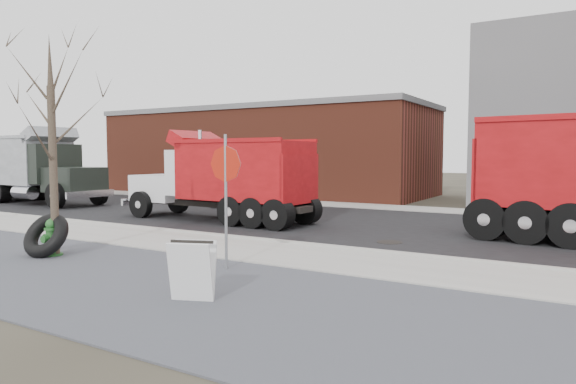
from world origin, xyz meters
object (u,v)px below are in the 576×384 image
Objects in this scene: stop_sign at (226,178)px; dump_truck_red_b at (224,176)px; truck_tire at (46,235)px; dump_truck_grey at (33,166)px; sandwich_board at (192,270)px; fire_hydrant at (51,239)px.

dump_truck_red_b reaches higher than stop_sign.
dump_truck_grey is at bearing 147.93° from truck_tire.
truck_tire is 1.28× the size of sandwich_board.
fire_hydrant is 5.54m from sandwich_board.
truck_tire is at bearing 148.03° from sandwich_board.
fire_hydrant is 0.71× the size of truck_tire.
sandwich_board reaches higher than fire_hydrant.
stop_sign is 18.78m from dump_truck_grey.
stop_sign is at bearing 6.44° from fire_hydrant.
sandwich_board is 20.60m from dump_truck_grey.
truck_tire is 0.45× the size of stop_sign.
fire_hydrant is 0.15m from truck_tire.
stop_sign is 0.35× the size of dump_truck_grey.
stop_sign is 2.75m from sandwich_board.
truck_tire is 0.16× the size of dump_truck_grey.
stop_sign is at bearing 93.51° from sandwich_board.
stop_sign is at bearing 13.38° from truck_tire.
fire_hydrant is at bearing 146.91° from sandwich_board.
dump_truck_grey is (-18.39, 9.19, 1.34)m from sandwich_board.
truck_tire reaches higher than sandwich_board.
stop_sign reaches higher than truck_tire.
stop_sign reaches higher than sandwich_board.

